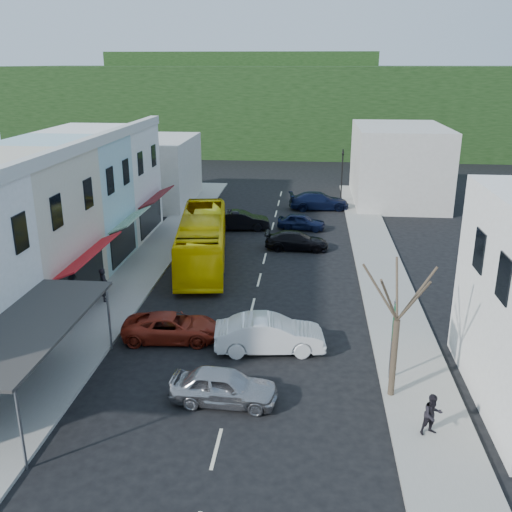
{
  "coord_description": "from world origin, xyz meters",
  "views": [
    {
      "loc": [
        2.91,
        -24.06,
        12.46
      ],
      "look_at": [
        0.0,
        6.0,
        2.2
      ],
      "focal_mm": 40.0,
      "sensor_mm": 36.0,
      "label": 1
    }
  ],
  "objects_px": {
    "car_silver": "(224,386)",
    "car_red": "(172,326)",
    "bus": "(202,241)",
    "car_white": "(270,337)",
    "traffic_signal": "(342,176)",
    "street_tree": "(397,320)",
    "pedestrian_right": "(433,413)",
    "pedestrian_left": "(104,286)",
    "direction_sign": "(392,342)"
  },
  "relations": [
    {
      "from": "car_red",
      "to": "traffic_signal",
      "type": "distance_m",
      "value": 30.59
    },
    {
      "from": "car_silver",
      "to": "car_red",
      "type": "distance_m",
      "value": 5.97
    },
    {
      "from": "bus",
      "to": "traffic_signal",
      "type": "xyz_separation_m",
      "value": [
        9.7,
        18.45,
        0.93
      ]
    },
    {
      "from": "bus",
      "to": "direction_sign",
      "type": "relative_size",
      "value": 3.24
    },
    {
      "from": "bus",
      "to": "car_silver",
      "type": "xyz_separation_m",
      "value": [
        3.75,
        -15.69,
        -0.85
      ]
    },
    {
      "from": "pedestrian_left",
      "to": "traffic_signal",
      "type": "distance_m",
      "value": 28.84
    },
    {
      "from": "car_red",
      "to": "direction_sign",
      "type": "height_order",
      "value": "direction_sign"
    },
    {
      "from": "car_white",
      "to": "pedestrian_right",
      "type": "relative_size",
      "value": 2.59
    },
    {
      "from": "pedestrian_left",
      "to": "pedestrian_right",
      "type": "bearing_deg",
      "value": -145.88
    },
    {
      "from": "bus",
      "to": "pedestrian_left",
      "type": "relative_size",
      "value": 6.82
    },
    {
      "from": "direction_sign",
      "to": "traffic_signal",
      "type": "height_order",
      "value": "traffic_signal"
    },
    {
      "from": "pedestrian_left",
      "to": "street_tree",
      "type": "distance_m",
      "value": 16.55
    },
    {
      "from": "car_red",
      "to": "pedestrian_left",
      "type": "relative_size",
      "value": 2.71
    },
    {
      "from": "car_white",
      "to": "street_tree",
      "type": "bearing_deg",
      "value": -130.5
    },
    {
      "from": "direction_sign",
      "to": "car_red",
      "type": "bearing_deg",
      "value": 174.34
    },
    {
      "from": "car_red",
      "to": "pedestrian_right",
      "type": "height_order",
      "value": "pedestrian_right"
    },
    {
      "from": "car_white",
      "to": "pedestrian_left",
      "type": "height_order",
      "value": "pedestrian_left"
    },
    {
      "from": "car_silver",
      "to": "street_tree",
      "type": "bearing_deg",
      "value": -78.36
    },
    {
      "from": "car_white",
      "to": "pedestrian_left",
      "type": "bearing_deg",
      "value": 57.52
    },
    {
      "from": "bus",
      "to": "pedestrian_right",
      "type": "distance_m",
      "value": 20.52
    },
    {
      "from": "car_red",
      "to": "traffic_signal",
      "type": "bearing_deg",
      "value": -21.79
    },
    {
      "from": "pedestrian_left",
      "to": "car_red",
      "type": "bearing_deg",
      "value": -151.77
    },
    {
      "from": "bus",
      "to": "street_tree",
      "type": "distance_m",
      "value": 18.0
    },
    {
      "from": "car_silver",
      "to": "traffic_signal",
      "type": "height_order",
      "value": "traffic_signal"
    },
    {
      "from": "bus",
      "to": "car_red",
      "type": "xyz_separation_m",
      "value": [
        0.51,
        -10.67,
        -0.85
      ]
    },
    {
      "from": "direction_sign",
      "to": "car_silver",
      "type": "bearing_deg",
      "value": -151.05
    },
    {
      "from": "car_red",
      "to": "pedestrian_right",
      "type": "xyz_separation_m",
      "value": [
        10.76,
        -6.47,
        0.3
      ]
    },
    {
      "from": "car_red",
      "to": "street_tree",
      "type": "distance_m",
      "value": 10.83
    },
    {
      "from": "bus",
      "to": "car_white",
      "type": "distance_m",
      "value": 12.5
    },
    {
      "from": "bus",
      "to": "car_red",
      "type": "relative_size",
      "value": 2.52
    },
    {
      "from": "car_silver",
      "to": "car_white",
      "type": "distance_m",
      "value": 4.58
    },
    {
      "from": "traffic_signal",
      "to": "pedestrian_left",
      "type": "bearing_deg",
      "value": 50.53
    },
    {
      "from": "car_red",
      "to": "pedestrian_left",
      "type": "bearing_deg",
      "value": 45.97
    },
    {
      "from": "car_white",
      "to": "pedestrian_right",
      "type": "height_order",
      "value": "pedestrian_right"
    },
    {
      "from": "bus",
      "to": "pedestrian_right",
      "type": "xyz_separation_m",
      "value": [
        11.27,
        -17.14,
        -0.55
      ]
    },
    {
      "from": "car_red",
      "to": "bus",
      "type": "bearing_deg",
      "value": -1.54
    },
    {
      "from": "bus",
      "to": "pedestrian_right",
      "type": "bearing_deg",
      "value": -64.58
    },
    {
      "from": "car_silver",
      "to": "car_red",
      "type": "height_order",
      "value": "same"
    },
    {
      "from": "car_red",
      "to": "street_tree",
      "type": "xyz_separation_m",
      "value": [
        9.69,
        -4.04,
        2.63
      ]
    },
    {
      "from": "street_tree",
      "to": "pedestrian_left",
      "type": "bearing_deg",
      "value": 151.11
    },
    {
      "from": "car_silver",
      "to": "bus",
      "type": "bearing_deg",
      "value": 16.56
    },
    {
      "from": "bus",
      "to": "street_tree",
      "type": "xyz_separation_m",
      "value": [
        10.2,
        -14.72,
        1.78
      ]
    },
    {
      "from": "bus",
      "to": "car_silver",
      "type": "height_order",
      "value": "bus"
    },
    {
      "from": "street_tree",
      "to": "direction_sign",
      "type": "bearing_deg",
      "value": 85.42
    },
    {
      "from": "direction_sign",
      "to": "pedestrian_left",
      "type": "bearing_deg",
      "value": 165.5
    },
    {
      "from": "car_white",
      "to": "pedestrian_right",
      "type": "bearing_deg",
      "value": -140.21
    },
    {
      "from": "car_red",
      "to": "pedestrian_right",
      "type": "bearing_deg",
      "value": -125.3
    },
    {
      "from": "direction_sign",
      "to": "street_tree",
      "type": "xyz_separation_m",
      "value": [
        -0.1,
        -1.25,
        1.54
      ]
    },
    {
      "from": "direction_sign",
      "to": "traffic_signal",
      "type": "relative_size",
      "value": 0.72
    },
    {
      "from": "traffic_signal",
      "to": "pedestrian_right",
      "type": "bearing_deg",
      "value": 81.78
    }
  ]
}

